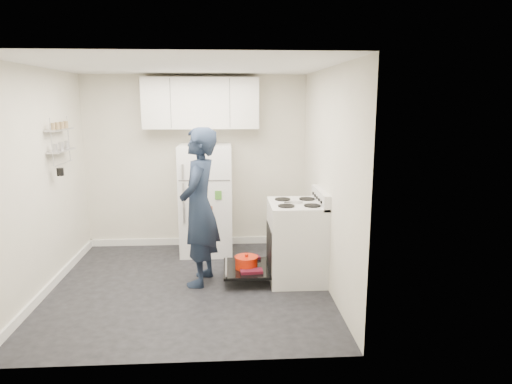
{
  "coord_description": "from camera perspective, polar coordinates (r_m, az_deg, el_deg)",
  "views": [
    {
      "loc": [
        0.47,
        -5.07,
        2.14
      ],
      "look_at": [
        0.8,
        0.33,
        1.05
      ],
      "focal_mm": 32.0,
      "sensor_mm": 36.0,
      "label": 1
    }
  ],
  "objects": [
    {
      "name": "refrigerator",
      "position": [
        6.47,
        -6.25,
        -0.85
      ],
      "size": [
        0.72,
        0.74,
        1.61
      ],
      "color": "white",
      "rests_on": "ground"
    },
    {
      "name": "person",
      "position": [
        5.33,
        -7.11,
        -1.9
      ],
      "size": [
        0.57,
        0.75,
        1.84
      ],
      "primitive_type": "imported",
      "rotation": [
        0.0,
        0.0,
        -1.78
      ],
      "color": "#192439",
      "rests_on": "ground"
    },
    {
      "name": "wall_shelf_rack",
      "position": [
        5.92,
        -23.26,
        5.98
      ],
      "size": [
        0.14,
        0.6,
        0.61
      ],
      "color": "#B2B2B7",
      "rests_on": "room"
    },
    {
      "name": "open_oven_door",
      "position": [
        5.57,
        -1.19,
        -9.17
      ],
      "size": [
        0.55,
        0.71,
        0.22
      ],
      "color": "black",
      "rests_on": "ground"
    },
    {
      "name": "upper_cabinets",
      "position": [
        6.51,
        -6.9,
        10.96
      ],
      "size": [
        1.6,
        0.33,
        0.7
      ],
      "primitive_type": "cube",
      "color": "silver",
      "rests_on": "room"
    },
    {
      "name": "electric_range",
      "position": [
        5.54,
        4.93,
        -6.23
      ],
      "size": [
        0.66,
        0.76,
        1.1
      ],
      "color": "silver",
      "rests_on": "ground"
    },
    {
      "name": "room",
      "position": [
        5.2,
        -8.94,
        0.94
      ],
      "size": [
        3.21,
        3.21,
        2.51
      ],
      "color": "black",
      "rests_on": "ground"
    }
  ]
}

